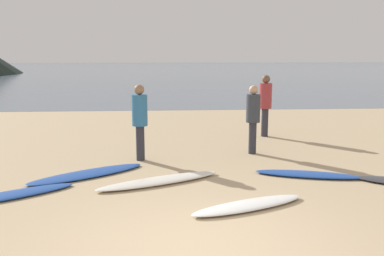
# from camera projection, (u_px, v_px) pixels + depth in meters

# --- Properties ---
(ground_plane) EXTENTS (120.00, 120.00, 0.20)m
(ground_plane) POSITION_uv_depth(u_px,v_px,m) (173.00, 125.00, 15.06)
(ground_plane) COLOR tan
(ground_plane) RESTS_ON ground
(ocean_water) EXTENTS (140.00, 100.00, 0.01)m
(ocean_water) POSITION_uv_depth(u_px,v_px,m) (164.00, 69.00, 67.36)
(ocean_water) COLOR slate
(ocean_water) RESTS_ON ground
(surfboard_0) EXTENTS (2.20, 1.60, 0.07)m
(surfboard_0) POSITION_uv_depth(u_px,v_px,m) (7.00, 196.00, 7.19)
(surfboard_0) COLOR #1E479E
(surfboard_0) RESTS_ON ground
(surfboard_1) EXTENTS (2.37, 1.86, 0.07)m
(surfboard_1) POSITION_uv_depth(u_px,v_px,m) (87.00, 174.00, 8.49)
(surfboard_1) COLOR #1E479E
(surfboard_1) RESTS_ON ground
(surfboard_2) EXTENTS (2.47, 1.47, 0.09)m
(surfboard_2) POSITION_uv_depth(u_px,v_px,m) (160.00, 181.00, 8.00)
(surfboard_2) COLOR silver
(surfboard_2) RESTS_ON ground
(surfboard_3) EXTENTS (2.04, 1.18, 0.09)m
(surfboard_3) POSITION_uv_depth(u_px,v_px,m) (249.00, 205.00, 6.71)
(surfboard_3) COLOR white
(surfboard_3) RESTS_ON ground
(surfboard_4) EXTENTS (2.11, 1.05, 0.08)m
(surfboard_4) POSITION_uv_depth(u_px,v_px,m) (308.00, 174.00, 8.44)
(surfboard_4) COLOR #1E479E
(surfboard_4) RESTS_ON ground
(person_0) EXTENTS (0.34, 0.34, 1.67)m
(person_0) POSITION_uv_depth(u_px,v_px,m) (253.00, 114.00, 10.21)
(person_0) COLOR #2D2D38
(person_0) RESTS_ON ground
(person_1) EXTENTS (0.35, 0.35, 1.74)m
(person_1) POSITION_uv_depth(u_px,v_px,m) (140.00, 116.00, 9.55)
(person_1) COLOR #2D2D38
(person_1) RESTS_ON ground
(person_2) EXTENTS (0.36, 0.36, 1.80)m
(person_2) POSITION_uv_depth(u_px,v_px,m) (265.00, 101.00, 12.36)
(person_2) COLOR #2D2D38
(person_2) RESTS_ON ground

